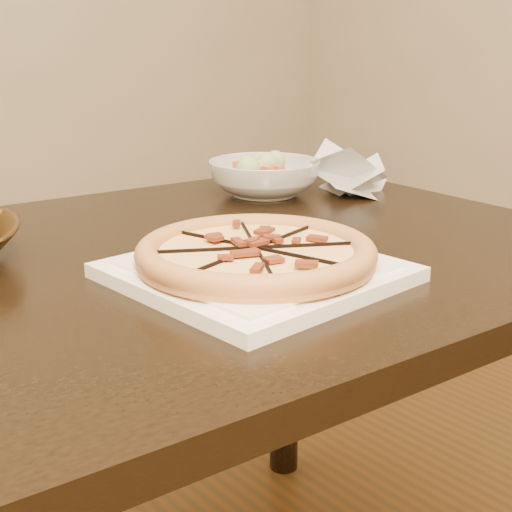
{
  "coord_description": "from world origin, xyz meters",
  "views": [
    {
      "loc": [
        -0.63,
        -0.76,
        1.04
      ],
      "look_at": [
        -0.09,
        -0.11,
        0.78
      ],
      "focal_mm": 50.0,
      "sensor_mm": 36.0,
      "label": 1
    }
  ],
  "objects_px": {
    "dining_table": "(139,333)",
    "plate": "(256,271)",
    "pizza": "(256,253)",
    "salad_bowl": "(264,178)"
  },
  "relations": [
    {
      "from": "dining_table",
      "to": "plate",
      "type": "height_order",
      "value": "plate"
    },
    {
      "from": "dining_table",
      "to": "pizza",
      "type": "distance_m",
      "value": 0.23
    },
    {
      "from": "plate",
      "to": "salad_bowl",
      "type": "relative_size",
      "value": 1.53
    },
    {
      "from": "plate",
      "to": "pizza",
      "type": "bearing_deg",
      "value": -173.48
    },
    {
      "from": "dining_table",
      "to": "salad_bowl",
      "type": "xyz_separation_m",
      "value": [
        0.4,
        0.2,
        0.14
      ]
    },
    {
      "from": "pizza",
      "to": "salad_bowl",
      "type": "relative_size",
      "value": 1.41
    },
    {
      "from": "dining_table",
      "to": "salad_bowl",
      "type": "bearing_deg",
      "value": 27.06
    },
    {
      "from": "dining_table",
      "to": "pizza",
      "type": "bearing_deg",
      "value": -65.53
    },
    {
      "from": "plate",
      "to": "salad_bowl",
      "type": "height_order",
      "value": "salad_bowl"
    },
    {
      "from": "dining_table",
      "to": "pizza",
      "type": "xyz_separation_m",
      "value": [
        0.08,
        -0.17,
        0.14
      ]
    }
  ]
}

